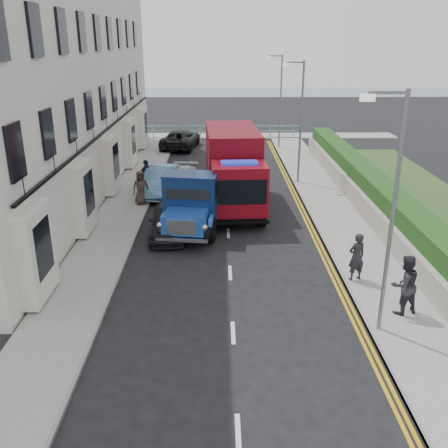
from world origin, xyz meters
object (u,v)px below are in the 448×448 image
at_px(lamp_far, 279,96).
at_px(parked_car_front, 169,221).
at_px(lamp_mid, 299,116).
at_px(red_lorry, 234,167).
at_px(bedford_lorry, 192,206).
at_px(pedestrian_east_near, 357,257).
at_px(lamp_near, 390,204).

xyz_separation_m(lamp_far, parked_car_front, (-6.78, -18.22, -3.31)).
bearing_deg(lamp_mid, red_lorry, -132.43).
bearing_deg(bedford_lorry, lamp_far, 80.49).
xyz_separation_m(parked_car_front, pedestrian_east_near, (7.00, -4.59, 0.31)).
relative_size(parked_car_front, pedestrian_east_near, 2.29).
bearing_deg(pedestrian_east_near, parked_car_front, -51.86).
height_order(lamp_near, parked_car_front, lamp_near).
bearing_deg(pedestrian_east_near, lamp_mid, -107.62).
xyz_separation_m(red_lorry, pedestrian_east_near, (4.07, -8.60, -1.06)).
height_order(parked_car_front, pedestrian_east_near, pedestrian_east_near).
distance_m(lamp_near, lamp_far, 26.00).
bearing_deg(lamp_mid, bedford_lorry, -125.92).
height_order(lamp_far, red_lorry, lamp_far).
distance_m(lamp_far, bedford_lorry, 19.04).
relative_size(lamp_far, bedford_lorry, 1.17).
bearing_deg(parked_car_front, lamp_near, -51.41).
relative_size(lamp_mid, bedford_lorry, 1.17).
bearing_deg(bedford_lorry, pedestrian_east_near, -30.86).
height_order(lamp_near, red_lorry, lamp_near).
xyz_separation_m(bedford_lorry, red_lorry, (1.91, 3.74, 0.80)).
height_order(lamp_mid, red_lorry, lamp_mid).
height_order(lamp_mid, bedford_lorry, lamp_mid).
xyz_separation_m(lamp_far, pedestrian_east_near, (0.22, -22.81, -3.00)).
bearing_deg(lamp_mid, lamp_far, 90.00).
xyz_separation_m(lamp_near, pedestrian_east_near, (0.22, 3.19, -3.00)).
relative_size(bedford_lorry, red_lorry, 0.80).
height_order(lamp_mid, pedestrian_east_near, lamp_mid).
bearing_deg(lamp_far, red_lorry, -105.14).
bearing_deg(lamp_far, bedford_lorry, -107.78).
bearing_deg(lamp_near, lamp_far, 90.00).
relative_size(lamp_near, lamp_mid, 1.00).
xyz_separation_m(red_lorry, parked_car_front, (-2.93, -4.01, -1.37)).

